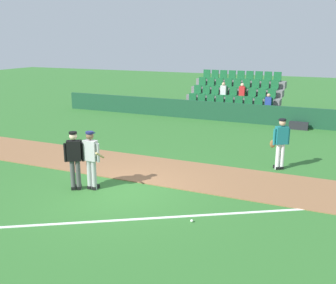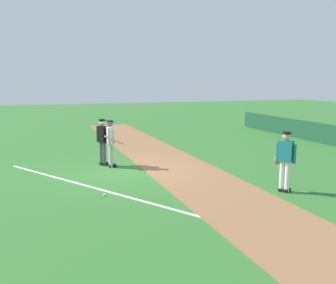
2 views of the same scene
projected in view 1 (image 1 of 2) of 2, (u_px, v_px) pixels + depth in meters
ground_plane at (118, 190)px, 11.51m from camera, size 80.00×80.00×0.00m
infield_dirt_path at (150, 169)px, 13.36m from camera, size 28.00×2.63×0.03m
foul_line_chalk at (210, 215)px, 9.90m from camera, size 10.27×6.38×0.01m
dugout_fence at (223, 112)px, 21.15m from camera, size 20.00×0.16×1.02m
stadium_bleachers at (234, 102)px, 23.12m from camera, size 5.55×3.80×2.45m
batter_grey_jersey at (91, 158)px, 11.37m from camera, size 0.70×0.77×1.76m
umpire_home_plate at (75, 157)px, 11.35m from camera, size 0.54×0.45×1.76m
runner_teal_jersey at (280, 142)px, 13.15m from camera, size 0.62×0.45×1.76m
baseball at (192, 221)px, 9.50m from camera, size 0.07×0.07×0.07m
equipment_bag at (299, 126)px, 19.28m from camera, size 0.90×0.36×0.36m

